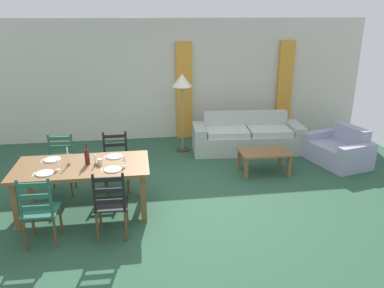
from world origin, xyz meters
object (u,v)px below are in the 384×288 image
at_px(wine_bottle, 87,157).
at_px(armchair_upholstered, 340,150).
at_px(coffee_cup_primary, 100,162).
at_px(couch, 247,137).
at_px(coffee_table, 264,155).
at_px(dining_chair_near_left, 40,211).
at_px(wine_glass_near_left, 57,162).
at_px(dining_chair_far_left, 61,164).
at_px(dining_table, 82,171).
at_px(dining_chair_near_right, 111,204).
at_px(wine_glass_near_right, 124,159).
at_px(dining_chair_far_right, 116,161).
at_px(standing_lamp, 182,85).

bearing_deg(wine_bottle, armchair_upholstered, 15.34).
bearing_deg(wine_bottle, coffee_cup_primary, -13.83).
relative_size(couch, coffee_table, 2.59).
height_order(dining_chair_near_left, coffee_cup_primary, dining_chair_near_left).
distance_m(wine_glass_near_left, armchair_upholstered, 5.25).
bearing_deg(coffee_table, armchair_upholstered, 9.27).
bearing_deg(dining_chair_far_left, wine_bottle, -54.70).
height_order(dining_table, dining_chair_near_right, dining_chair_near_right).
bearing_deg(wine_glass_near_left, wine_glass_near_right, 0.29).
bearing_deg(wine_bottle, dining_chair_far_right, 64.77).
distance_m(dining_chair_near_left, dining_chair_near_right, 0.87).
bearing_deg(wine_glass_near_left, dining_table, 23.55).
xyz_separation_m(wine_glass_near_left, standing_lamp, (2.05, 2.55, 0.55)).
xyz_separation_m(dining_table, coffee_cup_primary, (0.26, -0.03, 0.13)).
relative_size(wine_bottle, wine_glass_near_left, 1.96).
bearing_deg(dining_chair_near_right, wine_glass_near_right, 73.67).
xyz_separation_m(dining_chair_near_right, armchair_upholstered, (4.28, 2.02, -0.23)).
relative_size(wine_glass_near_right, coffee_table, 0.18).
bearing_deg(standing_lamp, coffee_cup_primary, -121.19).
bearing_deg(wine_glass_near_right, dining_chair_far_left, 139.71).
xyz_separation_m(dining_chair_far_left, coffee_cup_primary, (0.71, -0.80, 0.32)).
relative_size(dining_chair_near_right, dining_chair_far_right, 1.00).
bearing_deg(wine_bottle, wine_glass_near_left, -158.94).
relative_size(dining_chair_near_right, coffee_cup_primary, 10.67).
xyz_separation_m(dining_table, standing_lamp, (1.74, 2.42, 0.75)).
bearing_deg(couch, armchair_upholstered, -30.49).
bearing_deg(standing_lamp, dining_table, -125.77).
bearing_deg(wine_glass_near_left, standing_lamp, 51.26).
distance_m(wine_bottle, standing_lamp, 2.97).
xyz_separation_m(dining_chair_near_left, couch, (3.54, 3.00, -0.19)).
relative_size(dining_chair_near_left, wine_glass_near_right, 5.96).
xyz_separation_m(wine_glass_near_left, coffee_cup_primary, (0.57, 0.10, -0.07)).
distance_m(dining_table, wine_glass_near_left, 0.39).
bearing_deg(standing_lamp, dining_chair_near_left, -124.37).
bearing_deg(couch, dining_chair_far_right, -151.02).
bearing_deg(coffee_cup_primary, armchair_upholstered, 16.45).
height_order(dining_chair_near_right, standing_lamp, standing_lamp).
bearing_deg(wine_glass_near_right, wine_glass_near_left, -179.71).
distance_m(dining_table, armchair_upholstered, 4.90).
bearing_deg(dining_chair_near_right, wine_glass_near_left, 140.79).
bearing_deg(dining_table, wine_glass_near_left, -156.45).
distance_m(wine_bottle, wine_glass_near_right, 0.54).
xyz_separation_m(dining_chair_far_right, armchair_upholstered, (4.28, 0.53, -0.23)).
relative_size(dining_table, dining_chair_near_right, 1.98).
relative_size(wine_glass_near_left, coffee_cup_primary, 1.79).
bearing_deg(dining_chair_near_left, wine_glass_near_left, 78.07).
bearing_deg(couch, dining_chair_far_left, -157.55).
xyz_separation_m(coffee_table, standing_lamp, (-1.33, 1.40, 1.06)).
xyz_separation_m(dining_table, dining_chair_near_right, (0.43, -0.73, -0.19)).
bearing_deg(coffee_table, wine_glass_near_left, -161.19).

